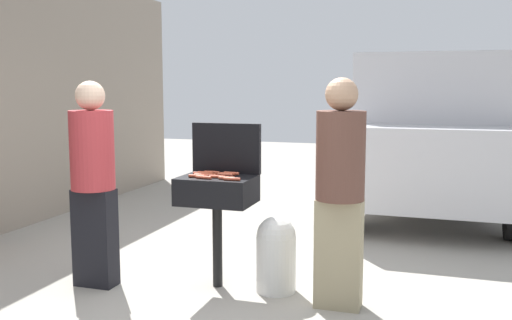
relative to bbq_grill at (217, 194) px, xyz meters
name	(u,v)px	position (x,y,z in m)	size (l,w,h in m)	color
ground_plane	(218,296)	(0.08, -0.21, -0.78)	(24.00, 24.00, 0.00)	#9E998E
bbq_grill	(217,194)	(0.00, 0.00, 0.00)	(0.60, 0.44, 0.92)	black
grill_lid_open	(226,148)	(0.00, 0.22, 0.35)	(0.60, 0.05, 0.42)	black
hot_dog_0	(217,177)	(0.03, -0.07, 0.16)	(0.03, 0.03, 0.13)	#B74C33
hot_dog_1	(206,173)	(-0.13, 0.09, 0.16)	(0.03, 0.03, 0.13)	#AD4228
hot_dog_2	(225,175)	(0.05, 0.05, 0.16)	(0.03, 0.03, 0.13)	#C6593D
hot_dog_3	(227,178)	(0.13, -0.11, 0.16)	(0.03, 0.03, 0.13)	#C6593D
hot_dog_4	(228,174)	(0.06, 0.08, 0.16)	(0.03, 0.03, 0.13)	#AD4228
hot_dog_5	(232,173)	(0.08, 0.13, 0.16)	(0.03, 0.03, 0.13)	#C6593D
hot_dog_6	(232,179)	(0.18, -0.14, 0.16)	(0.03, 0.03, 0.13)	#B74C33
hot_dog_7	(197,176)	(-0.14, -0.09, 0.16)	(0.03, 0.03, 0.13)	#AD4228
hot_dog_8	(210,175)	(-0.06, 0.01, 0.16)	(0.03, 0.03, 0.13)	#AD4228
hot_dog_9	(212,172)	(-0.09, 0.13, 0.16)	(0.03, 0.03, 0.13)	#B74C33
hot_dog_10	(204,177)	(-0.06, -0.13, 0.16)	(0.03, 0.03, 0.13)	#B74C33
hot_dog_11	(202,175)	(-0.12, -0.04, 0.16)	(0.03, 0.03, 0.13)	#C6593D
hot_dog_12	(201,173)	(-0.16, 0.05, 0.16)	(0.03, 0.03, 0.13)	#B74C33
propane_tank	(276,253)	(0.49, 0.03, -0.45)	(0.32, 0.32, 0.62)	silver
person_left	(93,176)	(-0.97, -0.28, 0.14)	(0.35, 0.35, 1.69)	black
person_right	(340,185)	(1.03, -0.15, 0.15)	(0.36, 0.36, 1.71)	gray
parked_minivan	(434,132)	(1.61, 3.79, 0.25)	(2.04, 4.41, 2.02)	#B7B7BC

